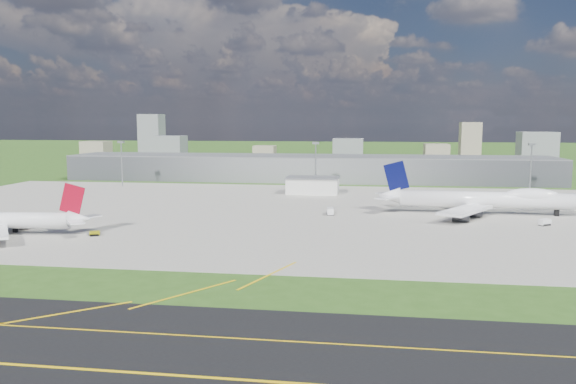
# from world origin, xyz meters

# --- Properties ---
(ground) EXTENTS (1400.00, 1400.00, 0.00)m
(ground) POSITION_xyz_m (0.00, 150.00, 0.00)
(ground) COLOR #2F541A
(ground) RESTS_ON ground
(taxiway) EXTENTS (1400.00, 60.00, 0.06)m
(taxiway) POSITION_xyz_m (0.00, -110.00, 0.03)
(taxiway) COLOR black
(taxiway) RESTS_ON ground
(apron) EXTENTS (360.00, 190.00, 0.08)m
(apron) POSITION_xyz_m (10.00, 40.00, 0.04)
(apron) COLOR gray
(apron) RESTS_ON ground
(terminal) EXTENTS (300.00, 42.00, 15.00)m
(terminal) POSITION_xyz_m (0.00, 165.00, 7.50)
(terminal) COLOR slate
(terminal) RESTS_ON ground
(ops_building) EXTENTS (26.00, 16.00, 8.00)m
(ops_building) POSITION_xyz_m (10.00, 100.00, 4.00)
(ops_building) COLOR silver
(ops_building) RESTS_ON ground
(mast_west) EXTENTS (3.50, 2.00, 25.90)m
(mast_west) POSITION_xyz_m (-100.00, 115.00, 17.71)
(mast_west) COLOR gray
(mast_west) RESTS_ON ground
(mast_center) EXTENTS (3.50, 2.00, 25.90)m
(mast_center) POSITION_xyz_m (10.00, 115.00, 17.71)
(mast_center) COLOR gray
(mast_center) RESTS_ON ground
(mast_east) EXTENTS (3.50, 2.00, 25.90)m
(mast_east) POSITION_xyz_m (120.00, 115.00, 17.71)
(mast_east) COLOR gray
(mast_east) RESTS_ON ground
(airliner_red_twin) EXTENTS (62.71, 48.64, 17.20)m
(airliner_red_twin) POSITION_xyz_m (-80.54, -19.76, 4.58)
(airliner_red_twin) COLOR white
(airliner_red_twin) RESTS_ON ground
(airliner_blue_quad) EXTENTS (80.77, 63.41, 21.11)m
(airliner_blue_quad) POSITION_xyz_m (84.41, 45.21, 5.87)
(airliner_blue_quad) COLOR white
(airliner_blue_quad) RESTS_ON ground
(tug_yellow) EXTENTS (3.54, 2.73, 1.60)m
(tug_yellow) POSITION_xyz_m (-48.94, -17.36, 0.85)
(tug_yellow) COLOR #C6BD0B
(tug_yellow) RESTS_ON ground
(van_white_near) EXTENTS (3.15, 5.87, 2.82)m
(van_white_near) POSITION_xyz_m (23.52, 34.73, 1.42)
(van_white_near) COLOR silver
(van_white_near) RESTS_ON ground
(van_white_far) EXTENTS (4.91, 4.31, 2.36)m
(van_white_far) POSITION_xyz_m (100.51, 22.53, 1.20)
(van_white_far) COLOR silver
(van_white_far) RESTS_ON ground
(bldg_far_w) EXTENTS (24.00, 20.00, 18.00)m
(bldg_far_w) POSITION_xyz_m (-220.00, 320.00, 9.00)
(bldg_far_w) COLOR gray
(bldg_far_w) RESTS_ON ground
(bldg_w) EXTENTS (28.00, 22.00, 24.00)m
(bldg_w) POSITION_xyz_m (-140.00, 300.00, 12.00)
(bldg_w) COLOR slate
(bldg_w) RESTS_ON ground
(bldg_cw) EXTENTS (20.00, 18.00, 14.00)m
(bldg_cw) POSITION_xyz_m (-60.00, 340.00, 7.00)
(bldg_cw) COLOR gray
(bldg_cw) RESTS_ON ground
(bldg_c) EXTENTS (26.00, 20.00, 22.00)m
(bldg_c) POSITION_xyz_m (20.00, 310.00, 11.00)
(bldg_c) COLOR slate
(bldg_c) RESTS_ON ground
(bldg_ce) EXTENTS (22.00, 24.00, 16.00)m
(bldg_ce) POSITION_xyz_m (100.00, 350.00, 8.00)
(bldg_ce) COLOR gray
(bldg_ce) RESTS_ON ground
(bldg_e) EXTENTS (30.00, 22.00, 28.00)m
(bldg_e) POSITION_xyz_m (180.00, 320.00, 14.00)
(bldg_e) COLOR slate
(bldg_e) RESTS_ON ground
(bldg_tall_w) EXTENTS (22.00, 20.00, 44.00)m
(bldg_tall_w) POSITION_xyz_m (-180.00, 360.00, 22.00)
(bldg_tall_w) COLOR slate
(bldg_tall_w) RESTS_ON ground
(bldg_tall_e) EXTENTS (20.00, 18.00, 36.00)m
(bldg_tall_e) POSITION_xyz_m (140.00, 410.00, 18.00)
(bldg_tall_e) COLOR gray
(bldg_tall_e) RESTS_ON ground
(tree_far_w) EXTENTS (7.20, 7.20, 8.80)m
(tree_far_w) POSITION_xyz_m (-200.00, 270.00, 5.18)
(tree_far_w) COLOR #382314
(tree_far_w) RESTS_ON ground
(tree_w) EXTENTS (6.75, 6.75, 8.25)m
(tree_w) POSITION_xyz_m (-110.00, 265.00, 4.86)
(tree_w) COLOR #382314
(tree_w) RESTS_ON ground
(tree_c) EXTENTS (8.10, 8.10, 9.90)m
(tree_c) POSITION_xyz_m (-20.00, 280.00, 5.84)
(tree_c) COLOR #382314
(tree_c) RESTS_ON ground
(tree_e) EXTENTS (7.65, 7.65, 9.35)m
(tree_e) POSITION_xyz_m (70.00, 275.00, 5.51)
(tree_e) COLOR #382314
(tree_e) RESTS_ON ground
(tree_far_e) EXTENTS (6.30, 6.30, 7.70)m
(tree_far_e) POSITION_xyz_m (160.00, 285.00, 4.53)
(tree_far_e) COLOR #382314
(tree_far_e) RESTS_ON ground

